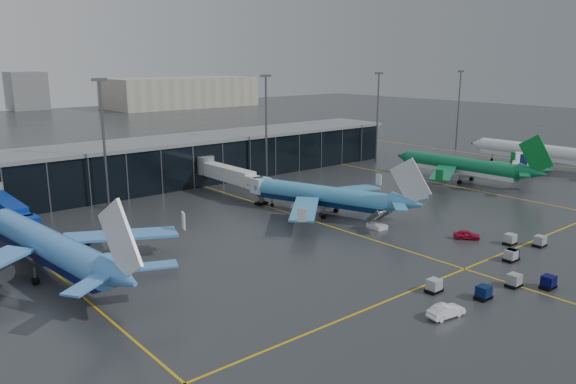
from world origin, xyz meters
TOP-DOWN VIEW (x-y plane):
  - ground at (0.00, 0.00)m, footprint 600.00×600.00m
  - terminal_pier at (0.00, 62.00)m, footprint 142.00×17.00m
  - jet_bridges at (-35.00, 42.99)m, footprint 94.00×27.50m
  - flood_masts at (5.00, 50.00)m, footprint 203.00×0.50m
  - distant_hangars at (49.94, 270.08)m, footprint 260.00×71.00m
  - taxi_lines at (10.00, 10.61)m, footprint 220.00×120.00m
  - airliner_arkefly at (-35.54, 20.59)m, footprint 42.66×47.42m
  - airliner_klm_near at (14.35, 19.22)m, footprint 44.26×47.21m
  - airliner_aer_lingus at (60.74, 19.69)m, footprint 37.36×42.06m
  - airliner_ba at (92.34, 16.17)m, footprint 39.77×45.18m
  - baggage_carts at (14.24, -19.15)m, footprint 30.15×13.92m
  - mobile_airstair at (15.45, 6.09)m, footprint 2.49×3.39m
  - service_van_red at (22.26, -7.42)m, footprint 4.05×4.31m
  - service_van_white at (-5.06, -22.27)m, footprint 4.99×2.38m

SIDE VIEW (x-z plane):
  - ground at x=0.00m, z-range 0.00..0.00m
  - taxi_lines at x=10.00m, z-range 0.00..0.02m
  - service_van_red at x=22.26m, z-range 0.00..1.44m
  - baggage_carts at x=14.24m, z-range -0.09..1.61m
  - mobile_airstair at x=15.45m, z-range -0.95..2.49m
  - service_van_white at x=-5.06m, z-range 0.00..1.58m
  - jet_bridges at x=-35.00m, z-range 0.95..8.15m
  - terminal_pier at x=0.00m, z-range 0.07..10.77m
  - airliner_klm_near at x=14.35m, z-range 0.00..11.81m
  - airliner_aer_lingus at x=60.74m, z-range 0.00..12.44m
  - airliner_arkefly at x=-35.54m, z-range 0.00..13.43m
  - airliner_ba at x=92.34m, z-range 0.00..13.77m
  - distant_hangars at x=49.94m, z-range -2.21..19.79m
  - flood_masts at x=5.00m, z-range 1.06..26.56m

